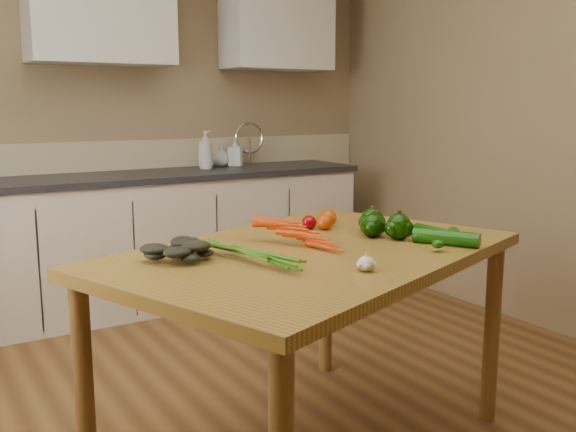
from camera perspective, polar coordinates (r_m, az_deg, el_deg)
The scene contains 18 objects.
room at distance 2.43m, azimuth 0.48°, elevation 7.47°, with size 4.04×5.04×2.64m.
counter_run at distance 4.43m, azimuth -11.11°, elevation -1.87°, with size 2.84×0.64×1.14m.
upper_cabinets at distance 4.61m, azimuth -8.70°, elevation 17.31°, with size 2.15×0.35×0.70m.
table at distance 2.39m, azimuth 2.12°, elevation -5.06°, with size 1.79×1.45×0.83m.
soap_bottle_a at distance 4.53m, azimuth -7.35°, elevation 5.85°, with size 0.10×0.10×0.27m, color silver.
soap_bottle_b at distance 4.73m, azimuth -4.69°, elevation 5.73°, with size 0.09×0.10×0.21m, color silver.
soap_bottle_c at distance 4.72m, azimuth -6.00°, elevation 5.38°, with size 0.12×0.12×0.16m, color silver.
carrot_bunch at distance 2.32m, azimuth -0.50°, elevation -2.17°, with size 0.29×0.22×0.08m, color #D23804, non-canonical shape.
leafy_greens at distance 2.20m, azimuth -9.49°, elevation -2.55°, with size 0.22×0.20×0.11m, color black, non-canonical shape.
garlic_bulb at distance 2.06m, azimuth 6.96°, elevation -4.22°, with size 0.06×0.06×0.05m, color white.
pepper_a at distance 2.58m, azimuth 7.52°, elevation -0.85°, with size 0.09×0.09×0.09m, color black.
pepper_b at distance 2.68m, azimuth 7.50°, elevation -0.40°, with size 0.10×0.10×0.10m, color black.
pepper_c at distance 2.55m, azimuth 9.83°, elevation -0.94°, with size 0.10×0.10×0.10m, color black.
tomato_a at distance 2.72m, azimuth 1.88°, elevation -0.58°, with size 0.06×0.06×0.06m, color #830207.
tomato_b at distance 2.71m, azimuth 3.29°, elevation -0.55°, with size 0.07×0.07×0.06m, color #BC3904.
tomato_c at distance 2.81m, azimuth 3.59°, elevation -0.17°, with size 0.07×0.07×0.07m, color #BC3904.
zucchini_a at distance 2.58m, azimuth 12.98°, elevation -1.50°, with size 0.05×0.05×0.21m, color #0D4207.
zucchini_b at distance 2.49m, azimuth 13.88°, elevation -1.88°, with size 0.06×0.06×0.25m, color #0D4207.
Camera 1 is at (-1.29, -1.88, 1.35)m, focal length 40.00 mm.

